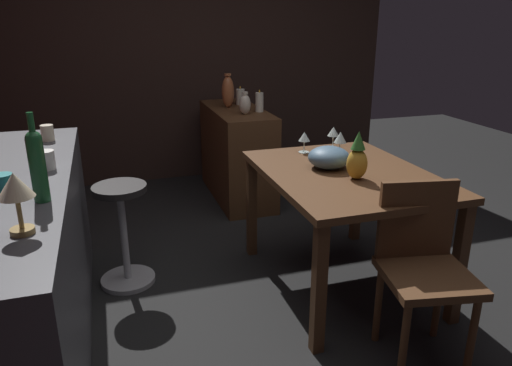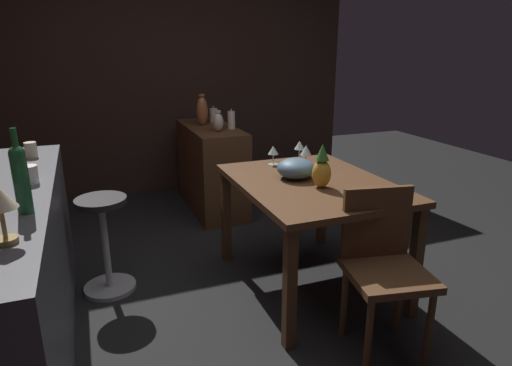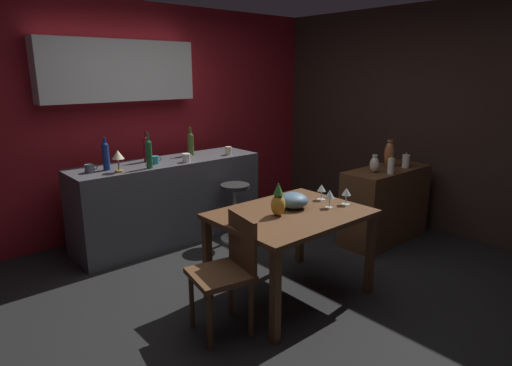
# 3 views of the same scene
# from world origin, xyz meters

# --- Properties ---
(ground_plane) EXTENTS (9.00, 9.00, 0.00)m
(ground_plane) POSITION_xyz_m (0.00, 0.00, 0.00)
(ground_plane) COLOR black
(wall_kitchen_back) EXTENTS (5.20, 0.33, 2.60)m
(wall_kitchen_back) POSITION_xyz_m (-0.06, 2.08, 1.41)
(wall_kitchen_back) COLOR maroon
(wall_kitchen_back) RESTS_ON ground_plane
(wall_side_right) EXTENTS (0.10, 4.40, 2.60)m
(wall_side_right) POSITION_xyz_m (2.55, 0.30, 1.30)
(wall_side_right) COLOR #33231E
(wall_side_right) RESTS_ON ground_plane
(dining_table) EXTENTS (1.20, 0.91, 0.74)m
(dining_table) POSITION_xyz_m (0.08, -0.30, 0.65)
(dining_table) COLOR #56351E
(dining_table) RESTS_ON ground_plane
(kitchen_counter) EXTENTS (2.10, 0.60, 0.90)m
(kitchen_counter) POSITION_xyz_m (-0.02, 1.48, 0.45)
(kitchen_counter) COLOR #4C4C51
(kitchen_counter) RESTS_ON ground_plane
(sideboard_cabinet) EXTENTS (1.10, 0.44, 0.82)m
(sideboard_cabinet) POSITION_xyz_m (1.77, -0.11, 0.41)
(sideboard_cabinet) COLOR #56351E
(sideboard_cabinet) RESTS_ON ground_plane
(chair_near_window) EXTENTS (0.47, 0.47, 0.86)m
(chair_near_window) POSITION_xyz_m (-0.61, -0.37, 0.48)
(chair_near_window) COLOR #56351E
(chair_near_window) RESTS_ON ground_plane
(bar_stool) EXTENTS (0.34, 0.34, 0.65)m
(bar_stool) POSITION_xyz_m (0.50, 0.96, 0.34)
(bar_stool) COLOR #262323
(bar_stool) RESTS_ON ground_plane
(wine_glass_left) EXTENTS (0.08, 0.08, 0.14)m
(wine_glass_left) POSITION_xyz_m (0.54, -0.23, 0.84)
(wine_glass_left) COLOR silver
(wine_glass_left) RESTS_ON dining_table
(wine_glass_right) EXTENTS (0.08, 0.08, 0.15)m
(wine_glass_right) POSITION_xyz_m (0.59, -0.47, 0.85)
(wine_glass_right) COLOR silver
(wine_glass_right) RESTS_ON dining_table
(wine_glass_center) EXTENTS (0.08, 0.08, 0.15)m
(wine_glass_center) POSITION_xyz_m (0.41, -0.43, 0.85)
(wine_glass_center) COLOR silver
(wine_glass_center) RESTS_ON dining_table
(pineapple_centerpiece) EXTENTS (0.11, 0.11, 0.27)m
(pineapple_centerpiece) POSITION_xyz_m (-0.05, -0.30, 0.85)
(pineapple_centerpiece) COLOR gold
(pineapple_centerpiece) RESTS_ON dining_table
(fruit_bowl) EXTENTS (0.25, 0.25, 0.13)m
(fruit_bowl) POSITION_xyz_m (0.18, -0.24, 0.80)
(fruit_bowl) COLOR slate
(fruit_bowl) RESTS_ON dining_table
(wine_bottle_green) EXTENTS (0.06, 0.06, 0.36)m
(wine_bottle_green) POSITION_xyz_m (-0.34, 1.27, 1.06)
(wine_bottle_green) COLOR #1E592D
(wine_bottle_green) RESTS_ON kitchen_counter
(wine_bottle_olive) EXTENTS (0.07, 0.07, 0.33)m
(wine_bottle_olive) POSITION_xyz_m (0.34, 1.58, 1.05)
(wine_bottle_olive) COLOR #475623
(wine_bottle_olive) RESTS_ON kitchen_counter
(wine_bottle_ruby) EXTENTS (0.07, 0.07, 0.33)m
(wine_bottle_ruby) POSITION_xyz_m (-0.21, 1.59, 1.05)
(wine_bottle_ruby) COLOR maroon
(wine_bottle_ruby) RESTS_ON kitchen_counter
(wine_bottle_cobalt) EXTENTS (0.07, 0.07, 0.32)m
(wine_bottle_cobalt) POSITION_xyz_m (-0.70, 1.47, 1.05)
(wine_bottle_cobalt) COLOR navy
(wine_bottle_cobalt) RESTS_ON kitchen_counter
(cup_cream) EXTENTS (0.11, 0.07, 0.09)m
(cup_cream) POSITION_xyz_m (0.70, 1.33, 0.95)
(cup_cream) COLOR beige
(cup_cream) RESTS_ON kitchen_counter
(cup_slate) EXTENTS (0.12, 0.09, 0.08)m
(cup_slate) POSITION_xyz_m (-0.87, 1.47, 0.94)
(cup_slate) COLOR #515660
(cup_slate) RESTS_ON kitchen_counter
(cup_teal) EXTENTS (0.12, 0.08, 0.08)m
(cup_teal) POSITION_xyz_m (-0.20, 1.43, 0.94)
(cup_teal) COLOR teal
(cup_teal) RESTS_ON kitchen_counter
(cup_white) EXTENTS (0.12, 0.09, 0.09)m
(cup_white) POSITION_xyz_m (0.10, 1.29, 0.95)
(cup_white) COLOR white
(cup_white) RESTS_ON kitchen_counter
(counter_lamp) EXTENTS (0.12, 0.12, 0.22)m
(counter_lamp) POSITION_xyz_m (-0.65, 1.30, 1.06)
(counter_lamp) COLOR #A58447
(counter_lamp) RESTS_ON kitchen_counter
(pillar_candle_tall) EXTENTS (0.08, 0.08, 0.17)m
(pillar_candle_tall) POSITION_xyz_m (1.97, -0.20, 0.89)
(pillar_candle_tall) COLOR white
(pillar_candle_tall) RESTS_ON sideboard_cabinet
(pillar_candle_short) EXTENTS (0.07, 0.07, 0.19)m
(pillar_candle_short) POSITION_xyz_m (1.58, -0.26, 0.90)
(pillar_candle_short) COLOR white
(pillar_candle_short) RESTS_ON sideboard_cabinet
(vase_ceramic_ivory) EXTENTS (0.10, 0.10, 0.19)m
(vase_ceramic_ivory) POSITION_xyz_m (1.51, -0.11, 0.91)
(vase_ceramic_ivory) COLOR beige
(vase_ceramic_ivory) RESTS_ON sideboard_cabinet
(vase_copper) EXTENTS (0.11, 0.11, 0.30)m
(vase_copper) POSITION_xyz_m (1.86, -0.06, 0.96)
(vase_copper) COLOR #B26038
(vase_copper) RESTS_ON sideboard_cabinet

